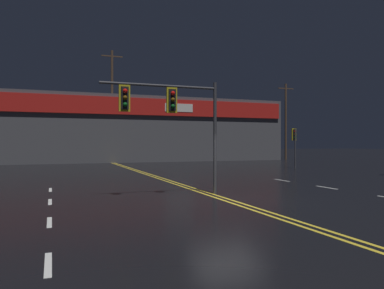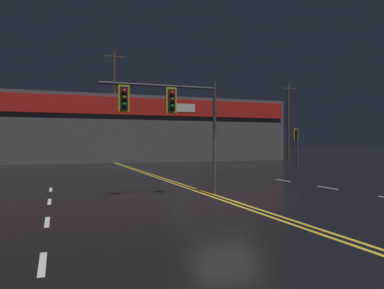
{
  "view_description": "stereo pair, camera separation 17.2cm",
  "coord_description": "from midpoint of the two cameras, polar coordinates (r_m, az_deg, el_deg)",
  "views": [
    {
      "loc": [
        -5.94,
        -12.21,
        2.07
      ],
      "look_at": [
        0.0,
        3.6,
        2.0
      ],
      "focal_mm": 35.0,
      "sensor_mm": 36.0,
      "label": 1
    },
    {
      "loc": [
        -5.78,
        -12.27,
        2.07
      ],
      "look_at": [
        0.0,
        3.6,
        2.0
      ],
      "focal_mm": 35.0,
      "sensor_mm": 36.0,
      "label": 2
    }
  ],
  "objects": [
    {
      "name": "traffic_signal_corner_northeast",
      "position": [
        31.94,
        15.78,
        0.81
      ],
      "size": [
        0.42,
        0.36,
        3.27
      ],
      "color": "#38383D",
      "rests_on": "ground"
    },
    {
      "name": "traffic_signal_median",
      "position": [
        14.57,
        -3.43,
        5.59
      ],
      "size": [
        4.67,
        0.36,
        4.52
      ],
      "color": "#38383D",
      "rests_on": "ground"
    },
    {
      "name": "utility_pole_row",
      "position": [
        40.29,
        -12.09,
        4.99
      ],
      "size": [
        45.95,
        0.26,
        11.79
      ],
      "color": "#4C3828",
      "rests_on": "ground"
    },
    {
      "name": "road_markings",
      "position": [
        12.61,
        15.42,
        -9.19
      ],
      "size": [
        17.81,
        60.0,
        0.01
      ],
      "color": "gold",
      "rests_on": "ground"
    },
    {
      "name": "ground_plane",
      "position": [
        13.73,
        5.57,
        -8.44
      ],
      "size": [
        200.0,
        200.0,
        0.0
      ],
      "primitive_type": "plane",
      "color": "black"
    },
    {
      "name": "building_backdrop",
      "position": [
        44.51,
        -12.43,
        2.21
      ],
      "size": [
        40.8,
        10.23,
        7.2
      ],
      "color": "#4C4C51",
      "rests_on": "ground"
    }
  ]
}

